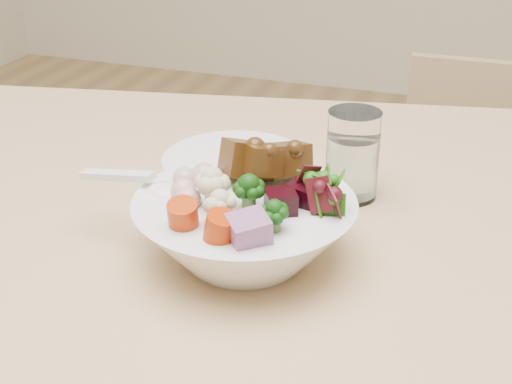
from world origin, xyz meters
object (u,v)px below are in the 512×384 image
dining_table (443,336)px  side_bowl (236,180)px  water_glass (352,158)px  chair_far (476,236)px  food_bowl (247,225)px

dining_table → side_bowl: bearing=154.0°
water_glass → side_bowl: size_ratio=0.63×
dining_table → water_glass: 0.22m
dining_table → water_glass: bearing=125.2°
chair_far → food_bowl: 0.91m
food_bowl → water_glass: bearing=68.3°
dining_table → chair_far: (0.02, 0.74, -0.28)m
chair_far → food_bowl: food_bowl is taller
dining_table → food_bowl: (-0.20, -0.05, 0.12)m
dining_table → food_bowl: bearing=-178.4°
water_glass → food_bowl: bearing=-111.7°
chair_far → water_glass: 0.75m
dining_table → chair_far: bearing=76.9°
chair_far → side_bowl: (-0.27, -0.67, 0.39)m
chair_far → dining_table: bearing=-92.0°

